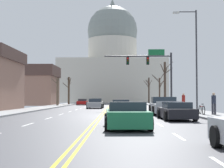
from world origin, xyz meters
TOP-DOWN VIEW (x-y plane):
  - ground at (0.00, -0.00)m, footprint 20.00×180.00m
  - signal_gantry at (5.41, 12.04)m, footprint 7.91×0.41m
  - street_lamp_right at (7.96, 2.50)m, footprint 2.10×0.24m
  - capitol_building at (0.00, 73.01)m, footprint 31.36×19.08m
  - sedan_near_00 at (1.61, 7.55)m, footprint 2.17×4.63m
  - pickup_truck_near_01 at (5.24, 1.60)m, footprint 2.49×5.77m
  - sedan_near_02 at (5.06, -4.69)m, footprint 2.08×4.45m
  - sedan_near_03 at (1.67, -10.54)m, footprint 2.19×4.57m
  - sedan_oncoming_00 at (-1.56, 16.90)m, footprint 2.12×4.26m
  - sedan_oncoming_01 at (-2.00, 27.15)m, footprint 2.02×4.37m
  - sedan_oncoming_02 at (-5.23, 35.66)m, footprint 1.94×4.23m
  - flank_building_00 at (-16.28, 33.59)m, footprint 13.08×8.68m
  - bare_tree_00 at (8.71, 30.71)m, footprint 2.32×2.61m
  - bare_tree_01 at (-8.46, 27.25)m, footprint 1.14×2.60m
  - bare_tree_02 at (8.20, 20.93)m, footprint 2.11×1.57m
  - bare_tree_03 at (-7.83, 35.51)m, footprint 1.95×2.06m
  - bare_tree_04 at (8.86, 51.09)m, footprint 1.97×1.33m
  - pedestrian_00 at (8.65, -0.85)m, footprint 0.35×0.34m
  - pedestrian_01 at (8.22, 8.27)m, footprint 0.35×0.34m
  - bicycle_parked at (7.81, -0.55)m, footprint 0.12×1.77m

SIDE VIEW (x-z plane):
  - ground at x=0.00m, z-range -0.08..0.12m
  - bicycle_parked at x=7.81m, z-range 0.06..0.91m
  - sedan_near_02 at x=5.06m, z-range -0.03..1.12m
  - sedan_oncoming_02 at x=-5.23m, z-range -0.02..1.14m
  - sedan_near_00 at x=1.61m, z-range -0.03..1.18m
  - sedan_near_03 at x=1.67m, z-range -0.03..1.20m
  - sedan_oncoming_00 at x=-1.56m, z-range -0.05..1.22m
  - sedan_oncoming_01 at x=-2.00m, z-range -0.04..1.23m
  - pickup_truck_near_01 at x=5.24m, z-range -0.06..1.43m
  - pedestrian_00 at x=8.65m, z-range 0.23..1.91m
  - pedestrian_01 at x=8.22m, z-range 0.24..2.00m
  - bare_tree_01 at x=-8.46m, z-range 0.03..5.01m
  - bare_tree_03 at x=-7.83m, z-range 0.25..5.41m
  - bare_tree_00 at x=8.71m, z-range 0.11..5.58m
  - bare_tree_04 at x=8.86m, z-range 0.29..6.28m
  - bare_tree_02 at x=8.20m, z-range 0.26..6.79m
  - flank_building_00 at x=-16.28m, z-range 0.06..7.24m
  - signal_gantry at x=5.41m, z-range 1.60..8.53m
  - street_lamp_right at x=7.96m, z-range 0.86..9.83m
  - capitol_building at x=0.00m, z-range -4.12..27.73m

